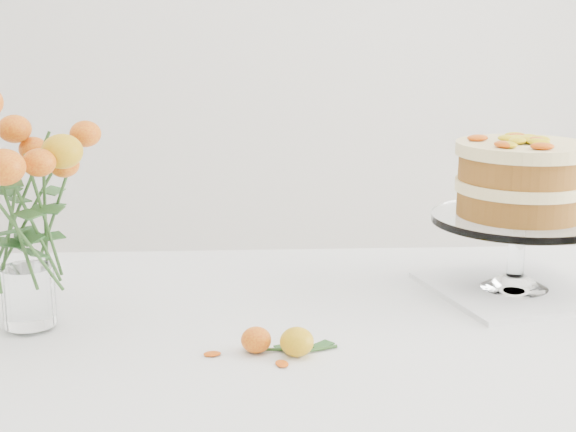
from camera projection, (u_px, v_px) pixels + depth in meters
name	position (u px, v px, depth m)	size (l,w,h in m)	color
table	(291.00, 376.00, 1.29)	(1.43, 0.93, 0.76)	tan
napkin	(514.00, 289.00, 1.45)	(0.28, 0.28, 0.01)	white
cake_stand	(521.00, 187.00, 1.40)	(0.31, 0.31, 0.27)	white
rose_vase	(20.00, 180.00, 1.22)	(0.33, 0.33, 0.41)	white
loose_rose_near	(297.00, 342.00, 1.16)	(0.09, 0.05, 0.04)	gold
loose_rose_far	(256.00, 340.00, 1.18)	(0.08, 0.05, 0.04)	red
stray_petal_a	(212.00, 354.00, 1.17)	(0.03, 0.02, 0.00)	yellow
stray_petal_b	(282.00, 364.00, 1.13)	(0.03, 0.02, 0.00)	yellow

